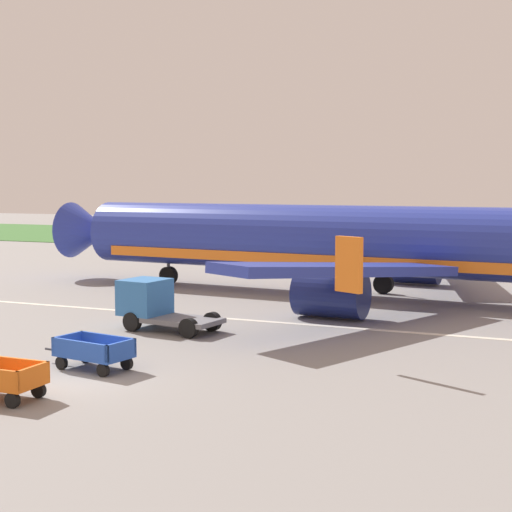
% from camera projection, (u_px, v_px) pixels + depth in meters
% --- Properties ---
extents(ground_plane, '(220.00, 220.00, 0.00)m').
position_uv_depth(ground_plane, '(77.00, 380.00, 24.28)').
color(ground_plane, gray).
extents(grass_strip, '(220.00, 28.00, 0.06)m').
position_uv_depth(grass_strip, '(431.00, 244.00, 79.52)').
color(grass_strip, '#3D7033').
rests_on(grass_strip, ground).
extents(apron_stripe, '(120.00, 0.36, 0.01)m').
position_uv_depth(apron_stripe, '(235.00, 319.00, 35.19)').
color(apron_stripe, silver).
rests_on(apron_stripe, ground).
extents(airplane, '(37.66, 30.25, 11.34)m').
position_uv_depth(airplane, '(346.00, 241.00, 41.92)').
color(airplane, '#28389E').
rests_on(airplane, ground).
extents(baggage_cart_second_in_row, '(3.62, 1.79, 1.07)m').
position_uv_depth(baggage_cart_second_in_row, '(94.00, 352.00, 25.62)').
color(baggage_cart_second_in_row, '#234CB2').
rests_on(baggage_cart_second_in_row, ground).
extents(service_truck_beside_carts, '(4.58, 2.45, 2.10)m').
position_uv_depth(service_truck_beside_carts, '(154.00, 303.00, 32.76)').
color(service_truck_beside_carts, slate).
rests_on(service_truck_beside_carts, ground).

